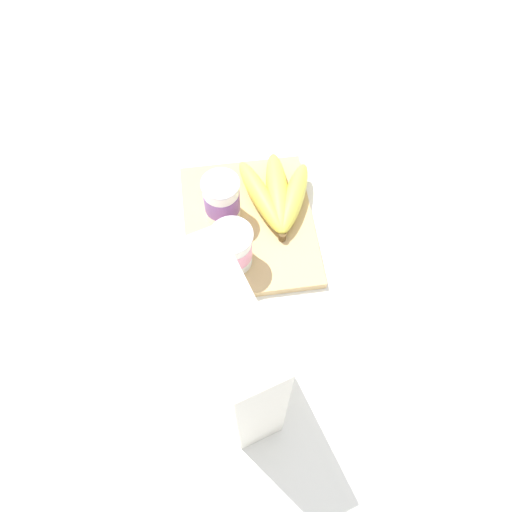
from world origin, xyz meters
TOP-DOWN VIEW (x-y plane):
  - ground_plane at (0.00, 0.00)m, footprint 2.40×2.40m
  - cutting_board at (0.00, 0.00)m, footprint 0.28×0.24m
  - cereal_box at (-0.28, 0.06)m, footprint 0.21×0.12m
  - yogurt_cup_front at (-0.07, 0.04)m, footprint 0.07×0.07m
  - yogurt_cup_back at (0.03, 0.04)m, footprint 0.07×0.07m
  - banana_bunch at (0.04, -0.06)m, footprint 0.19×0.15m
  - spoon at (0.16, -0.01)m, footprint 0.13×0.03m

SIDE VIEW (x-z plane):
  - ground_plane at x=0.00m, z-range 0.00..0.00m
  - spoon at x=0.16m, z-range 0.00..0.01m
  - cutting_board at x=0.00m, z-range 0.00..0.02m
  - banana_bunch at x=0.04m, z-range 0.02..0.06m
  - yogurt_cup_front at x=-0.07m, z-range 0.02..0.10m
  - yogurt_cup_back at x=0.03m, z-range 0.02..0.11m
  - cereal_box at x=-0.28m, z-range 0.00..0.30m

